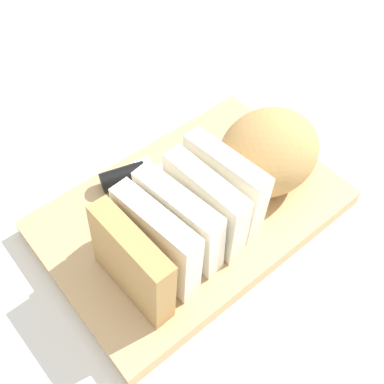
# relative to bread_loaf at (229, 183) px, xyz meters

# --- Properties ---
(ground_plane) EXTENTS (3.00, 3.00, 0.00)m
(ground_plane) POSITION_rel_bread_loaf_xyz_m (0.03, -0.03, -0.07)
(ground_plane) COLOR silver
(cutting_board) EXTENTS (0.36, 0.24, 0.02)m
(cutting_board) POSITION_rel_bread_loaf_xyz_m (0.03, -0.03, -0.06)
(cutting_board) COLOR tan
(cutting_board) RESTS_ON ground_plane
(bread_loaf) EXTENTS (0.31, 0.14, 0.10)m
(bread_loaf) POSITION_rel_bread_loaf_xyz_m (0.00, 0.00, 0.00)
(bread_loaf) COLOR tan
(bread_loaf) RESTS_ON cutting_board
(bread_knife) EXTENTS (0.28, 0.10, 0.03)m
(bread_knife) POSITION_rel_bread_loaf_xyz_m (0.04, -0.10, -0.04)
(bread_knife) COLOR silver
(bread_knife) RESTS_ON cutting_board
(crumb_near_knife) EXTENTS (0.01, 0.01, 0.01)m
(crumb_near_knife) POSITION_rel_bread_loaf_xyz_m (0.10, -0.02, -0.04)
(crumb_near_knife) COLOR #A8753D
(crumb_near_knife) RESTS_ON cutting_board
(crumb_near_loaf) EXTENTS (0.00, 0.00, 0.00)m
(crumb_near_loaf) POSITION_rel_bread_loaf_xyz_m (0.01, 0.01, -0.05)
(crumb_near_loaf) COLOR #A8753D
(crumb_near_loaf) RESTS_ON cutting_board
(crumb_stray_left) EXTENTS (0.01, 0.01, 0.01)m
(crumb_stray_left) POSITION_rel_bread_loaf_xyz_m (-0.00, 0.00, -0.05)
(crumb_stray_left) COLOR #A8753D
(crumb_stray_left) RESTS_ON cutting_board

